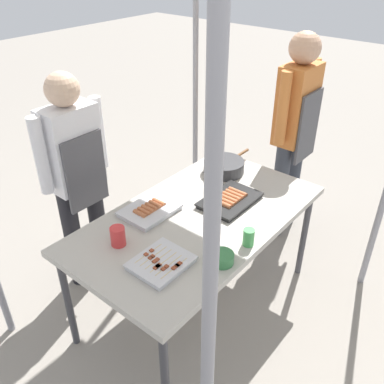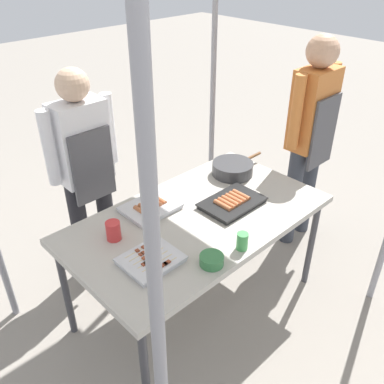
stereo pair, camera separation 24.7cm
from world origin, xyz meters
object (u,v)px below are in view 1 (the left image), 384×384
(tray_grilled_sausages, at_px, (230,200))
(customer_nearby, at_px, (295,123))
(drink_cup_near_edge, at_px, (249,237))
(vendor_woman, at_px, (76,168))
(tray_meat_skewers, at_px, (161,263))
(cooking_wok, at_px, (224,166))
(tray_pork_links, at_px, (150,210))
(condiment_bowl, at_px, (222,258))
(stall_table, at_px, (198,223))
(drink_cup_by_wok, at_px, (118,236))

(tray_grilled_sausages, bearing_deg, customer_nearby, 3.35)
(drink_cup_near_edge, distance_m, vendor_woman, 1.22)
(tray_grilled_sausages, xyz_separation_m, drink_cup_near_edge, (-0.28, -0.32, 0.03))
(tray_meat_skewers, relative_size, vendor_woman, 0.19)
(cooking_wok, xyz_separation_m, customer_nearby, (0.62, -0.21, 0.18))
(tray_meat_skewers, bearing_deg, drink_cup_near_edge, -30.39)
(drink_cup_near_edge, xyz_separation_m, customer_nearby, (1.20, 0.38, 0.18))
(tray_pork_links, xyz_separation_m, vendor_woman, (-0.10, 0.57, 0.13))
(drink_cup_near_edge, bearing_deg, tray_pork_links, 101.14)
(cooking_wok, relative_size, customer_nearby, 0.27)
(drink_cup_near_edge, xyz_separation_m, vendor_woman, (-0.23, 1.20, 0.10))
(tray_pork_links, bearing_deg, tray_meat_skewers, -128.59)
(condiment_bowl, bearing_deg, customer_nearby, 13.87)
(drink_cup_near_edge, bearing_deg, stall_table, 84.09)
(drink_cup_near_edge, bearing_deg, tray_grilled_sausages, 48.81)
(tray_meat_skewers, distance_m, drink_cup_by_wok, 0.30)
(customer_nearby, bearing_deg, vendor_woman, 150.04)
(drink_cup_near_edge, relative_size, drink_cup_by_wok, 0.90)
(tray_pork_links, bearing_deg, stall_table, -56.67)
(tray_pork_links, height_order, condiment_bowl, condiment_bowl)
(tray_pork_links, height_order, drink_cup_near_edge, drink_cup_near_edge)
(stall_table, distance_m, drink_cup_near_edge, 0.40)
(stall_table, height_order, vendor_woman, vendor_woman)
(cooking_wok, relative_size, drink_cup_by_wok, 4.03)
(vendor_woman, bearing_deg, drink_cup_near_edge, 100.64)
(drink_cup_near_edge, height_order, customer_nearby, customer_nearby)
(stall_table, bearing_deg, cooking_wok, 20.43)
(drink_cup_by_wok, height_order, customer_nearby, customer_nearby)
(condiment_bowl, relative_size, drink_cup_near_edge, 1.27)
(stall_table, relative_size, condiment_bowl, 12.61)
(cooking_wok, xyz_separation_m, vendor_woman, (-0.81, 0.61, 0.11))
(stall_table, xyz_separation_m, customer_nearby, (1.16, -0.01, 0.28))
(tray_meat_skewers, xyz_separation_m, drink_cup_near_edge, (0.43, -0.25, 0.03))
(stall_table, xyz_separation_m, tray_pork_links, (-0.16, 0.25, 0.07))
(stall_table, height_order, tray_pork_links, tray_pork_links)
(tray_pork_links, distance_m, customer_nearby, 1.37)
(stall_table, distance_m, tray_pork_links, 0.31)
(tray_meat_skewers, xyz_separation_m, vendor_woman, (0.20, 0.95, 0.14))
(tray_grilled_sausages, height_order, customer_nearby, customer_nearby)
(tray_grilled_sausages, distance_m, tray_meat_skewers, 0.71)
(stall_table, xyz_separation_m, drink_cup_near_edge, (-0.04, -0.38, 0.10))
(stall_table, height_order, tray_meat_skewers, tray_meat_skewers)
(tray_meat_skewers, distance_m, vendor_woman, 0.98)
(tray_grilled_sausages, distance_m, condiment_bowl, 0.57)
(tray_meat_skewers, relative_size, tray_pork_links, 0.89)
(vendor_woman, bearing_deg, drink_cup_by_wok, 70.70)
(cooking_wok, bearing_deg, condiment_bowl, -144.76)
(stall_table, relative_size, vendor_woman, 1.04)
(tray_grilled_sausages, relative_size, cooking_wok, 0.87)
(tray_grilled_sausages, bearing_deg, stall_table, 165.58)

